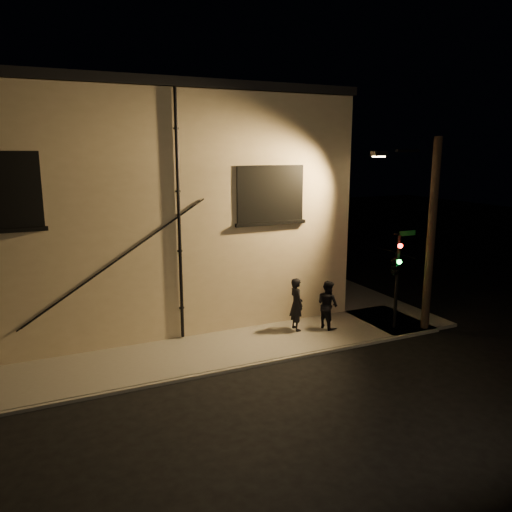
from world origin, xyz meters
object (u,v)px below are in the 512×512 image
traffic_signal (395,265)px  streetlamp_pole (428,231)px  pedestrian_a (296,304)px  pedestrian_b (328,304)px

traffic_signal → streetlamp_pole: size_ratio=0.51×
pedestrian_a → streetlamp_pole: size_ratio=0.28×
pedestrian_b → traffic_signal: 2.80m
pedestrian_b → traffic_signal: (2.06, -1.13, 1.53)m
pedestrian_a → pedestrian_b: 1.18m
traffic_signal → pedestrian_b: bearing=151.3°
pedestrian_a → traffic_signal: size_ratio=0.54×
traffic_signal → streetlamp_pole: (1.11, -0.29, 1.19)m
pedestrian_a → streetlamp_pole: streetlamp_pole is taller
streetlamp_pole → pedestrian_b: bearing=156.0°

